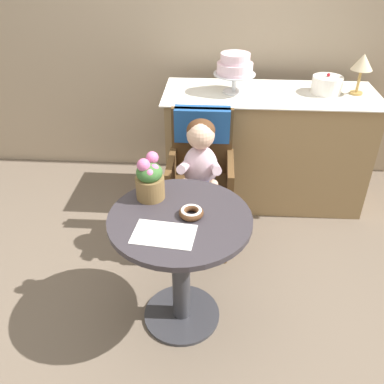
{
  "coord_description": "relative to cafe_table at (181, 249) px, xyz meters",
  "views": [
    {
      "loc": [
        0.17,
        -1.62,
        1.93
      ],
      "look_at": [
        0.05,
        0.15,
        0.77
      ],
      "focal_mm": 38.48,
      "sensor_mm": 36.0,
      "label": 1
    }
  ],
  "objects": [
    {
      "name": "ground_plane",
      "position": [
        0.0,
        0.0,
        -0.51
      ],
      "size": [
        8.0,
        8.0,
        0.0
      ],
      "primitive_type": "plane",
      "color": "#6B5B4C"
    },
    {
      "name": "back_wall",
      "position": [
        0.0,
        1.85,
        0.84
      ],
      "size": [
        4.8,
        0.1,
        2.7
      ],
      "primitive_type": "cube",
      "color": "tan",
      "rests_on": "ground"
    },
    {
      "name": "table_lamp",
      "position": [
        1.16,
        1.32,
        0.61
      ],
      "size": [
        0.15,
        0.15,
        0.28
      ],
      "color": "#B28C47",
      "rests_on": "display_counter"
    },
    {
      "name": "display_counter",
      "position": [
        0.55,
        1.3,
        -0.05
      ],
      "size": [
        1.56,
        0.62,
        0.9
      ],
      "color": "#93754C",
      "rests_on": "ground"
    },
    {
      "name": "cafe_table",
      "position": [
        0.0,
        0.0,
        0.0
      ],
      "size": [
        0.72,
        0.72,
        0.72
      ],
      "color": "#332D33",
      "rests_on": "ground"
    },
    {
      "name": "flower_vase",
      "position": [
        -0.17,
        0.16,
        0.32
      ],
      "size": [
        0.15,
        0.15,
        0.24
      ],
      "color": "brown",
      "rests_on": "cafe_table"
    },
    {
      "name": "tiered_cake_stand",
      "position": [
        0.28,
        1.3,
        0.58
      ],
      "size": [
        0.3,
        0.3,
        0.28
      ],
      "color": "silver",
      "rests_on": "display_counter"
    },
    {
      "name": "round_layer_cake",
      "position": [
        0.94,
        1.33,
        0.45
      ],
      "size": [
        0.22,
        0.22,
        0.14
      ],
      "color": "white",
      "rests_on": "display_counter"
    },
    {
      "name": "donut_front",
      "position": [
        0.06,
        0.01,
        0.23
      ],
      "size": [
        0.12,
        0.12,
        0.04
      ],
      "color": "#4C2D19",
      "rests_on": "cafe_table"
    },
    {
      "name": "wicker_chair",
      "position": [
        0.07,
        0.75,
        0.13
      ],
      "size": [
        0.42,
        0.45,
        0.95
      ],
      "rotation": [
        0.0,
        0.0,
        0.11
      ],
      "color": "brown",
      "rests_on": "ground"
    },
    {
      "name": "seated_child",
      "position": [
        0.07,
        0.59,
        0.17
      ],
      "size": [
        0.27,
        0.32,
        0.73
      ],
      "color": "silver",
      "rests_on": "ground"
    },
    {
      "name": "paper_napkin",
      "position": [
        -0.06,
        -0.14,
        0.21
      ],
      "size": [
        0.31,
        0.22,
        0.0
      ],
      "primitive_type": "cube",
      "rotation": [
        0.0,
        0.0,
        -0.11
      ],
      "color": "white",
      "rests_on": "cafe_table"
    }
  ]
}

